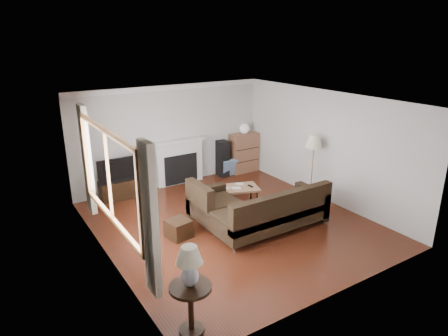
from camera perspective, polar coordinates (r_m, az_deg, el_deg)
room at (r=7.70m, az=1.20°, el=0.46°), size 5.10×5.60×2.54m
window at (r=6.45m, az=-16.18°, el=-1.15°), size 0.12×2.74×1.54m
curtain_near at (r=5.18m, az=-10.50°, el=-7.45°), size 0.10×0.35×2.10m
curtain_far at (r=7.91m, az=-18.97°, el=1.06°), size 0.10×0.35×2.10m
fireplace at (r=10.16m, az=-6.40°, el=0.89°), size 1.40×0.26×1.15m
tv_stand at (r=9.59m, az=-14.73°, el=-2.95°), size 0.89×0.40×0.45m
television at (r=9.42m, az=-14.98°, el=-0.09°), size 0.98×0.13×0.57m
speaker_left at (r=9.71m, az=-11.74°, el=-0.78°), size 0.32×0.36×0.98m
speaker_right at (r=10.69m, az=-0.21°, el=1.38°), size 0.29×0.34×0.96m
bookshelf at (r=11.03m, az=2.87°, el=2.22°), size 0.79×0.37×1.08m
globe_lamp at (r=10.85m, az=2.93°, el=5.64°), size 0.27×0.27×0.27m
sectional_sofa at (r=7.83m, az=6.71°, el=-5.95°), size 2.54×1.86×0.82m
coffee_table at (r=8.94m, az=1.46°, el=-4.03°), size 1.20×0.89×0.42m
footstool at (r=7.63m, az=-6.46°, el=-8.62°), size 0.48×0.48×0.35m
floor_lamp at (r=9.25m, az=12.49°, el=0.02°), size 0.43×0.43×1.54m
side_table at (r=5.39m, az=-4.74°, el=-19.38°), size 0.54×0.54×0.68m
table_lamp at (r=5.03m, az=-4.93°, el=-13.89°), size 0.34×0.34×0.54m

